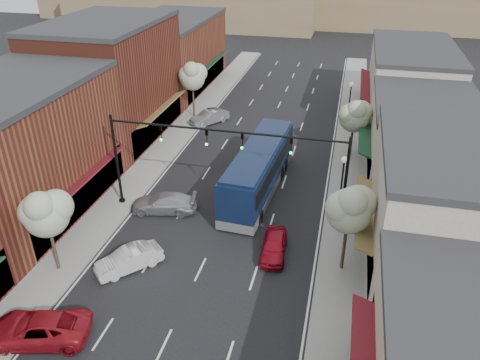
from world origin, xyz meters
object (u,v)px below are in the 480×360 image
Objects in this scene: tree_left_near at (45,212)px; lamp_post_far at (350,96)px; parked_car_b at (129,259)px; tree_right_far at (355,115)px; coach_bus at (259,169)px; lamp_post_near at (343,175)px; parked_car_c at (164,203)px; parked_car_e at (209,117)px; parked_car_a at (38,329)px; signal_mast_left at (146,150)px; tree_right_near at (350,208)px; tree_left_far at (192,75)px; signal_mast_right at (309,167)px; red_hatchback at (274,246)px.

lamp_post_far is (16.05, 28.06, -1.22)m from tree_left_near.
tree_right_far is at bearing 99.12° from parked_car_b.
lamp_post_far reaches higher than coach_bus.
lamp_post_near is 12.87m from parked_car_c.
parked_car_b is 0.95× the size of parked_car_e.
lamp_post_far is at bearing 60.22° from tree_left_near.
signal_mast_left is at bearing 163.36° from parked_car_a.
signal_mast_left reaches higher than parked_car_e.
tree_left_far is (-16.60, 22.00, 0.15)m from tree_right_near.
signal_mast_right is at bearing 0.00° from signal_mast_left.
signal_mast_left reaches higher than tree_left_near.
signal_mast_left is 1.44× the size of tree_left_near.
parked_car_c is (-8.60, 3.14, 0.03)m from red_hatchback.
parked_car_c is (-12.88, 3.72, -3.77)m from tree_right_near.
tree_left_far is 25.45m from parked_car_b.
tree_left_near is 1.28× the size of lamp_post_far.
signal_mast_left is 18.14m from tree_left_far.
parked_car_c is at bearing 163.91° from tree_right_near.
coach_bus is at bearing -22.29° from parked_car_e.
signal_mast_left reaches higher than lamp_post_far.
tree_right_far is at bearing 53.19° from coach_bus.
lamp_post_far reaches higher than parked_car_b.
red_hatchback is 13.99m from parked_car_a.
tree_right_near is at bearing 64.32° from parked_car_c.
parked_car_a is at bearing -120.25° from tree_right_far.
parked_car_b is at bearing -49.01° from parked_car_e.
lamp_post_near is at bearing 93.37° from parked_car_c.
tree_right_near reaches higher than red_hatchback.
coach_bus reaches higher than parked_car_a.
tree_right_far is (13.97, 11.95, -0.63)m from signal_mast_left.
tree_right_near is at bearing -90.00° from tree_right_far.
tree_right_near is 0.97× the size of tree_left_far.
red_hatchback is at bearing 118.76° from parked_car_a.
parked_car_b is (4.05, 1.19, -3.55)m from tree_left_near.
tree_left_far is 1.59× the size of red_hatchback.
tree_left_far is 1.51× the size of parked_car_b.
signal_mast_right is 20.19m from lamp_post_far.
tree_left_far is at bearing 142.09° from parked_car_b.
signal_mast_right reaches higher than parked_car_b.
signal_mast_right is 1.34× the size of tree_left_far.
tree_left_far reaches higher than coach_bus.
coach_bus is (9.82, -13.89, -2.65)m from tree_left_far.
parked_car_a is at bearing -92.55° from signal_mast_left.
tree_right_far is 0.89× the size of tree_left_far.
parked_car_a is (-11.82, -13.00, -3.91)m from signal_mast_right.
parked_car_a is at bearing -67.45° from tree_left_near.
signal_mast_left is at bearing -139.46° from tree_right_far.
lamp_post_near is at bearing -43.89° from tree_left_far.
lamp_post_near is 17.50m from lamp_post_far.
signal_mast_left is at bearing -123.86° from lamp_post_far.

